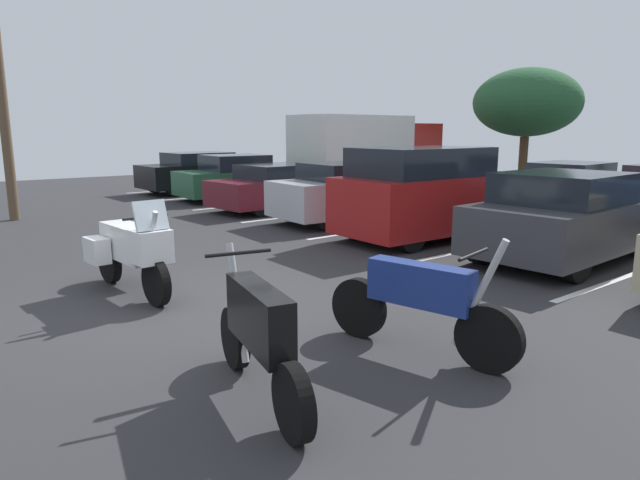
# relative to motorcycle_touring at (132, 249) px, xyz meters

# --- Properties ---
(ground) EXTENTS (44.00, 44.00, 0.10)m
(ground) POSITION_rel_motorcycle_touring_xyz_m (1.00, 0.06, -0.71)
(ground) COLOR #2D2D30
(motorcycle_touring) EXTENTS (2.21, 0.93, 1.41)m
(motorcycle_touring) POSITION_rel_motorcycle_touring_xyz_m (0.00, 0.00, 0.00)
(motorcycle_touring) COLOR black
(motorcycle_touring) RESTS_ON ground
(motorcycle_second) EXTENTS (2.16, 0.74, 1.33)m
(motorcycle_second) POSITION_rel_motorcycle_touring_xyz_m (3.93, 1.60, -0.10)
(motorcycle_second) COLOR black
(motorcycle_second) RESTS_ON ground
(motorcycle_third) EXTENTS (2.06, 0.71, 1.24)m
(motorcycle_third) POSITION_rel_motorcycle_touring_xyz_m (3.75, -0.25, -0.08)
(motorcycle_third) COLOR black
(motorcycle_third) RESTS_ON ground
(parking_stripes) EXTENTS (25.19, 4.87, 0.01)m
(parking_stripes) POSITION_rel_motorcycle_touring_xyz_m (-0.31, 6.77, -0.65)
(parking_stripes) COLOR silver
(parking_stripes) RESTS_ON ground
(car_black) EXTENTS (2.07, 4.69, 1.47)m
(car_black) POSITION_rel_motorcycle_touring_xyz_m (-11.61, 6.82, 0.08)
(car_black) COLOR black
(car_black) RESTS_ON ground
(car_green) EXTENTS (2.04, 4.29, 1.48)m
(car_green) POSITION_rel_motorcycle_touring_xyz_m (-8.77, 6.80, 0.05)
(car_green) COLOR #235638
(car_green) RESTS_ON ground
(car_maroon) EXTENTS (2.13, 4.93, 1.32)m
(car_maroon) POSITION_rel_motorcycle_touring_xyz_m (-5.88, 6.74, -0.01)
(car_maroon) COLOR maroon
(car_maroon) RESTS_ON ground
(car_silver) EXTENTS (2.01, 4.73, 1.49)m
(car_silver) POSITION_rel_motorcycle_touring_xyz_m (-2.95, 6.89, 0.08)
(car_silver) COLOR #B7B7BC
(car_silver) RESTS_ON ground
(car_red) EXTENTS (1.99, 4.34, 1.94)m
(car_red) POSITION_rel_motorcycle_touring_xyz_m (-0.29, 6.54, 0.30)
(car_red) COLOR maroon
(car_red) RESTS_ON ground
(car_charcoal) EXTENTS (2.13, 4.32, 1.57)m
(car_charcoal) POSITION_rel_motorcycle_touring_xyz_m (2.62, 6.88, 0.11)
(car_charcoal) COLOR #38383D
(car_charcoal) RESTS_ON ground
(car_far_grey) EXTENTS (2.19, 4.75, 1.35)m
(car_far_grey) POSITION_rel_motorcycle_touring_xyz_m (-0.90, 13.67, 0.01)
(car_far_grey) COLOR slate
(car_far_grey) RESTS_ON ground
(box_truck) EXTENTS (2.63, 6.69, 2.83)m
(box_truck) POSITION_rel_motorcycle_touring_xyz_m (-8.81, 12.60, 0.87)
(box_truck) COLOR #A51E19
(box_truck) RESTS_ON ground
(tree_center_left) EXTENTS (4.43, 4.43, 4.83)m
(tree_center_left) POSITION_rel_motorcycle_touring_xyz_m (-5.96, 19.02, 2.75)
(tree_center_left) COLOR #4C3823
(tree_center_left) RESTS_ON ground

